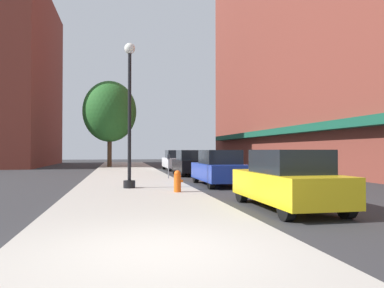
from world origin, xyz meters
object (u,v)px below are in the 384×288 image
at_px(tree_near, 110,112).
at_px(car_blue, 219,168).
at_px(lamppost, 130,112).
at_px(car_black, 190,163).
at_px(fire_hydrant, 178,181).
at_px(car_yellow, 287,180).
at_px(parking_meter_near, 169,163).
at_px(car_white, 176,160).

height_order(tree_near, car_blue, tree_near).
bearing_deg(lamppost, car_black, 64.34).
distance_m(fire_hydrant, car_blue, 4.19).
relative_size(lamppost, car_yellow, 1.37).
bearing_deg(car_yellow, lamppost, 124.78).
bearing_deg(car_yellow, parking_meter_near, 98.83).
distance_m(lamppost, car_blue, 5.05).
xyz_separation_m(fire_hydrant, car_yellow, (2.49, -3.81, 0.29)).
bearing_deg(fire_hydrant, parking_meter_near, 85.29).
distance_m(lamppost, parking_meter_near, 5.73).
xyz_separation_m(parking_meter_near, car_yellow, (1.95, -10.41, -0.14)).
height_order(lamppost, fire_hydrant, lamppost).
bearing_deg(car_yellow, tree_near, 100.32).
distance_m(car_black, car_white, 6.25).
xyz_separation_m(lamppost, car_white, (4.18, 14.96, -2.39)).
bearing_deg(car_yellow, car_white, 88.23).
height_order(fire_hydrant, car_yellow, car_yellow).
bearing_deg(car_blue, car_white, 90.04).
distance_m(fire_hydrant, car_yellow, 4.56).
xyz_separation_m(car_yellow, car_blue, (0.00, 7.16, 0.00)).
relative_size(tree_near, car_blue, 1.85).
height_order(fire_hydrant, parking_meter_near, parking_meter_near).
bearing_deg(parking_meter_near, lamppost, -115.11).
bearing_deg(car_white, parking_meter_near, -100.26).
xyz_separation_m(tree_near, car_blue, (5.45, -18.29, -4.42)).
distance_m(lamppost, car_white, 15.72).
bearing_deg(car_white, lamppost, -105.05).
bearing_deg(tree_near, car_white, -41.62).
relative_size(lamppost, car_blue, 1.37).
bearing_deg(fire_hydrant, lamppost, 132.62).
height_order(lamppost, car_blue, lamppost).
height_order(tree_near, car_yellow, tree_near).
bearing_deg(car_white, car_blue, -89.43).
distance_m(lamppost, car_black, 9.95).
height_order(lamppost, car_yellow, lamppost).
xyz_separation_m(fire_hydrant, parking_meter_near, (0.54, 6.60, 0.43)).
height_order(parking_meter_near, car_yellow, car_yellow).
bearing_deg(tree_near, parking_meter_near, -76.88).
distance_m(lamppost, tree_near, 19.95).
height_order(parking_meter_near, car_white, car_white).
xyz_separation_m(lamppost, parking_meter_near, (2.23, 4.77, -2.25)).
height_order(fire_hydrant, car_white, car_white).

